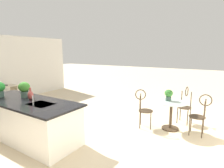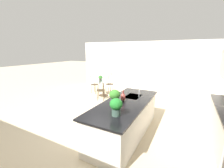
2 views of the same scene
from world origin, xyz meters
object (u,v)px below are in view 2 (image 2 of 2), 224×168
object	(u,v)px
bistro_table	(103,87)
potted_plant_counter_far	(116,106)
chair_by_island	(94,82)
chair_near_window	(101,88)
vase_on_counter	(123,97)
chair_toward_desk	(110,82)
potted_plant_counter_near	(115,96)
potted_plant_on_table	(100,78)

from	to	relation	value
bistro_table	potted_plant_counter_far	bearing A→B (deg)	34.88
chair_by_island	potted_plant_counter_far	xyz separation A→B (m)	(3.76, 3.18, 0.56)
chair_near_window	vase_on_counter	bearing A→B (deg)	44.75
chair_near_window	potted_plant_counter_far	size ratio (longest dim) A/B	2.80
chair_near_window	chair_by_island	distance (m)	1.30
chair_toward_desk	potted_plant_counter_near	size ratio (longest dim) A/B	2.75
chair_toward_desk	potted_plant_counter_far	size ratio (longest dim) A/B	2.80
potted_plant_on_table	potted_plant_counter_near	size ratio (longest dim) A/B	0.79
bistro_table	chair_by_island	xyz separation A→B (m)	(-0.21, -0.71, 0.13)
bistro_table	potted_plant_counter_far	world-z (taller)	potted_plant_counter_far
chair_by_island	potted_plant_counter_near	distance (m)	4.35
chair_toward_desk	potted_plant_counter_near	bearing A→B (deg)	30.39
chair_near_window	potted_plant_counter_near	world-z (taller)	potted_plant_counter_near
bistro_table	chair_by_island	world-z (taller)	chair_by_island
chair_toward_desk	vase_on_counter	bearing A→B (deg)	33.80
chair_near_window	potted_plant_on_table	distance (m)	0.73
bistro_table	chair_near_window	world-z (taller)	chair_near_window
chair_by_island	vase_on_counter	bearing A→B (deg)	45.82
bistro_table	chair_toward_desk	distance (m)	0.70
vase_on_counter	chair_by_island	bearing A→B (deg)	-134.18
vase_on_counter	potted_plant_counter_far	bearing A→B (deg)	14.91
chair_near_window	chair_toward_desk	xyz separation A→B (m)	(-1.35, -0.26, 0.00)
chair_toward_desk	potted_plant_on_table	xyz separation A→B (m)	(0.80, -0.09, 0.34)
chair_toward_desk	potted_plant_counter_far	distance (m)	4.95
chair_toward_desk	potted_plant_counter_far	xyz separation A→B (m)	(4.24, 2.48, 0.56)
chair_near_window	potted_plant_counter_near	size ratio (longest dim) A/B	2.75
potted_plant_counter_near	chair_toward_desk	bearing A→B (deg)	-149.61
potted_plant_counter_near	potted_plant_counter_far	bearing A→B (deg)	29.54
chair_toward_desk	potted_plant_on_table	size ratio (longest dim) A/B	3.47
chair_by_island	potted_plant_counter_near	world-z (taller)	potted_plant_counter_near
bistro_table	potted_plant_counter_near	distance (m)	3.77
bistro_table	potted_plant_counter_near	bearing A→B (deg)	35.80
bistro_table	vase_on_counter	bearing A→B (deg)	40.14
chair_near_window	bistro_table	bearing A→B (deg)	-158.36
chair_near_window	chair_toward_desk	bearing A→B (deg)	-169.01
chair_toward_desk	chair_by_island	bearing A→B (deg)	-55.62
chair_by_island	chair_toward_desk	xyz separation A→B (m)	(-0.48, 0.71, 0.00)
chair_near_window	vase_on_counter	distance (m)	2.84
chair_by_island	potted_plant_counter_near	size ratio (longest dim) A/B	2.75
potted_plant_counter_far	potted_plant_counter_near	bearing A→B (deg)	-150.46
chair_by_island	potted_plant_on_table	distance (m)	0.77
potted_plant_on_table	potted_plant_counter_near	xyz separation A→B (m)	(2.89, 2.25, 0.22)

